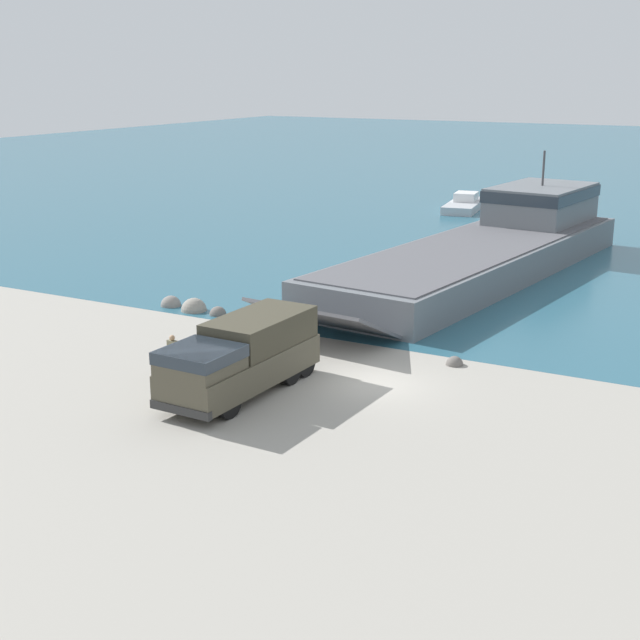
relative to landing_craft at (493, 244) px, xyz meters
The scene contains 10 objects.
ground_plane 23.60m from the landing_craft, 83.34° to the right, with size 240.00×240.00×0.00m, color #9E998E.
landing_craft is the anchor object (origin of this frame).
military_truck 26.80m from the landing_craft, 93.09° to the right, with size 2.85×7.83×2.87m.
soldier_on_ramp 26.92m from the landing_craft, 100.78° to the right, with size 0.48×0.33×1.78m.
moored_boat_a 25.18m from the landing_craft, 113.76° to the left, with size 3.94×8.38×1.51m.
cargo_crate 28.56m from the landing_craft, 96.50° to the right, with size 0.87×1.05×0.87m, color #4C4738.
shoreline_rock_a 21.30m from the landing_craft, 125.23° to the right, with size 1.11×1.11×1.11m, color gray.
shoreline_rock_b 19.86m from the landing_craft, 116.94° to the right, with size 0.89×0.89×0.89m, color #66605B.
shoreline_rock_c 20.08m from the landing_craft, 76.44° to the right, with size 0.76×0.76×0.76m, color #66605B.
shoreline_rock_d 20.57m from the landing_craft, 120.95° to the right, with size 1.37×1.37×1.37m, color gray.
Camera 1 is at (14.36, -30.82, 12.25)m, focal length 50.00 mm.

